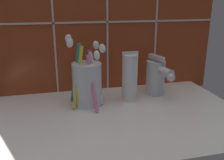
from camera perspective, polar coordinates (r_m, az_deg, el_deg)
sink_counter at (r=61.37cm, az=1.69°, el=-8.71°), size 61.33×39.89×2.00cm
toothbrush_cup at (r=64.77cm, az=-5.72°, el=-0.55°), size 10.32×11.68×18.36cm
toothpaste_tube at (r=67.13cm, az=4.08°, el=0.72°), size 4.33×4.13×13.64cm
sink_faucet at (r=72.79cm, az=10.17°, el=0.82°), size 5.43×10.80×11.49cm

